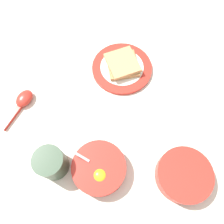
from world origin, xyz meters
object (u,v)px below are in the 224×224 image
(toast_sandwich, at_px, (122,64))
(soup_spoon, at_px, (22,102))
(drinking_cup, at_px, (51,163))
(congee_bowl, at_px, (184,175))
(toast_plate, at_px, (122,68))
(egg_bowl, at_px, (100,168))

(toast_sandwich, xyz_separation_m, soup_spoon, (-0.35, 0.07, -0.01))
(drinking_cup, bearing_deg, congee_bowl, -39.01)
(congee_bowl, bearing_deg, toast_plate, 79.73)
(drinking_cup, bearing_deg, toast_plate, 24.79)
(soup_spoon, distance_m, congee_bowl, 0.54)
(soup_spoon, bearing_deg, toast_sandwich, -11.72)
(egg_bowl, height_order, toast_plate, egg_bowl)
(toast_sandwich, distance_m, congee_bowl, 0.41)
(egg_bowl, height_order, soup_spoon, egg_bowl)
(toast_plate, relative_size, congee_bowl, 1.37)
(egg_bowl, xyz_separation_m, soup_spoon, (-0.09, 0.32, -0.01))
(toast_plate, xyz_separation_m, toast_sandwich, (0.00, 0.00, 0.02))
(egg_bowl, relative_size, toast_plate, 0.72)
(toast_plate, bearing_deg, drinking_cup, -155.21)
(egg_bowl, bearing_deg, toast_sandwich, 44.10)
(toast_plate, distance_m, soup_spoon, 0.35)
(soup_spoon, distance_m, drinking_cup, 0.24)
(egg_bowl, relative_size, soup_spoon, 1.03)
(congee_bowl, bearing_deg, toast_sandwich, 79.39)
(toast_plate, xyz_separation_m, congee_bowl, (-0.07, -0.40, 0.02))
(congee_bowl, relative_size, drinking_cup, 1.64)
(egg_bowl, bearing_deg, soup_spoon, 105.91)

